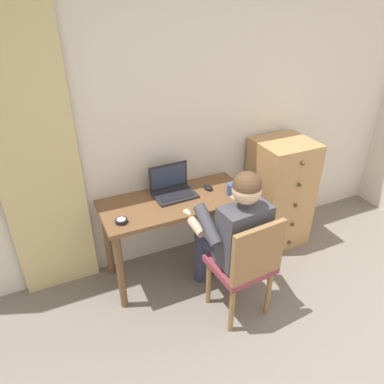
{
  "coord_description": "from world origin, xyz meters",
  "views": [
    {
      "loc": [
        -1.28,
        -0.45,
        2.24
      ],
      "look_at": [
        -0.27,
        1.76,
        0.85
      ],
      "focal_mm": 33.53,
      "sensor_mm": 36.0,
      "label": 1
    }
  ],
  "objects_px": {
    "person_seated": "(233,230)",
    "computer_mouse": "(208,188)",
    "chair": "(246,264)",
    "desk_clock": "(121,221)",
    "desk": "(176,212)",
    "coffee_mug": "(232,189)",
    "dresser": "(279,193)",
    "laptop": "(173,188)"
  },
  "relations": [
    {
      "from": "laptop",
      "to": "computer_mouse",
      "type": "xyz_separation_m",
      "value": [
        0.3,
        -0.05,
        -0.04
      ]
    },
    {
      "from": "coffee_mug",
      "to": "laptop",
      "type": "bearing_deg",
      "value": 154.79
    },
    {
      "from": "chair",
      "to": "person_seated",
      "type": "bearing_deg",
      "value": 94.03
    },
    {
      "from": "person_seated",
      "to": "computer_mouse",
      "type": "xyz_separation_m",
      "value": [
        0.06,
        0.53,
        0.07
      ]
    },
    {
      "from": "desk",
      "to": "person_seated",
      "type": "bearing_deg",
      "value": -62.35
    },
    {
      "from": "laptop",
      "to": "desk_clock",
      "type": "xyz_separation_m",
      "value": [
        -0.5,
        -0.23,
        -0.04
      ]
    },
    {
      "from": "computer_mouse",
      "to": "desk_clock",
      "type": "height_order",
      "value": "computer_mouse"
    },
    {
      "from": "chair",
      "to": "person_seated",
      "type": "height_order",
      "value": "person_seated"
    },
    {
      "from": "person_seated",
      "to": "computer_mouse",
      "type": "bearing_deg",
      "value": 83.49
    },
    {
      "from": "laptop",
      "to": "coffee_mug",
      "type": "xyz_separation_m",
      "value": [
        0.44,
        -0.21,
        -0.0
      ]
    },
    {
      "from": "dresser",
      "to": "desk_clock",
      "type": "xyz_separation_m",
      "value": [
        -1.57,
        -0.18,
        0.24
      ]
    },
    {
      "from": "dresser",
      "to": "desk_clock",
      "type": "distance_m",
      "value": 1.6
    },
    {
      "from": "chair",
      "to": "person_seated",
      "type": "distance_m",
      "value": 0.26
    },
    {
      "from": "person_seated",
      "to": "desk_clock",
      "type": "height_order",
      "value": "person_seated"
    },
    {
      "from": "desk",
      "to": "desk_clock",
      "type": "bearing_deg",
      "value": -164.41
    },
    {
      "from": "desk_clock",
      "to": "coffee_mug",
      "type": "distance_m",
      "value": 0.94
    },
    {
      "from": "desk",
      "to": "coffee_mug",
      "type": "height_order",
      "value": "coffee_mug"
    },
    {
      "from": "chair",
      "to": "laptop",
      "type": "distance_m",
      "value": 0.86
    },
    {
      "from": "chair",
      "to": "computer_mouse",
      "type": "bearing_deg",
      "value": 86.17
    },
    {
      "from": "desk_clock",
      "to": "person_seated",
      "type": "bearing_deg",
      "value": -25.55
    },
    {
      "from": "dresser",
      "to": "person_seated",
      "type": "bearing_deg",
      "value": -147.4
    },
    {
      "from": "computer_mouse",
      "to": "desk",
      "type": "bearing_deg",
      "value": 174.77
    },
    {
      "from": "desk",
      "to": "computer_mouse",
      "type": "distance_m",
      "value": 0.35
    },
    {
      "from": "coffee_mug",
      "to": "chair",
      "type": "bearing_deg",
      "value": -108.78
    },
    {
      "from": "chair",
      "to": "coffee_mug",
      "type": "distance_m",
      "value": 0.66
    },
    {
      "from": "dresser",
      "to": "computer_mouse",
      "type": "height_order",
      "value": "dresser"
    },
    {
      "from": "person_seated",
      "to": "laptop",
      "type": "relative_size",
      "value": 3.47
    },
    {
      "from": "person_seated",
      "to": "laptop",
      "type": "distance_m",
      "value": 0.64
    },
    {
      "from": "laptop",
      "to": "desk",
      "type": "bearing_deg",
      "value": -98.74
    },
    {
      "from": "desk",
      "to": "coffee_mug",
      "type": "bearing_deg",
      "value": -13.44
    },
    {
      "from": "dresser",
      "to": "laptop",
      "type": "xyz_separation_m",
      "value": [
        -1.07,
        0.06,
        0.27
      ]
    },
    {
      "from": "desk_clock",
      "to": "coffee_mug",
      "type": "height_order",
      "value": "coffee_mug"
    },
    {
      "from": "person_seated",
      "to": "coffee_mug",
      "type": "distance_m",
      "value": 0.44
    },
    {
      "from": "computer_mouse",
      "to": "laptop",
      "type": "bearing_deg",
      "value": 156.46
    },
    {
      "from": "chair",
      "to": "laptop",
      "type": "height_order",
      "value": "laptop"
    },
    {
      "from": "desk",
      "to": "laptop",
      "type": "bearing_deg",
      "value": 81.26
    },
    {
      "from": "desk",
      "to": "person_seated",
      "type": "xyz_separation_m",
      "value": [
        0.26,
        -0.49,
        0.06
      ]
    },
    {
      "from": "desk_clock",
      "to": "chair",
      "type": "bearing_deg",
      "value": -35.52
    },
    {
      "from": "person_seated",
      "to": "desk_clock",
      "type": "distance_m",
      "value": 0.82
    },
    {
      "from": "coffee_mug",
      "to": "person_seated",
      "type": "bearing_deg",
      "value": -118.32
    },
    {
      "from": "desk",
      "to": "coffee_mug",
      "type": "distance_m",
      "value": 0.5
    },
    {
      "from": "dresser",
      "to": "chair",
      "type": "xyz_separation_m",
      "value": [
        -0.82,
        -0.71,
        -0.02
      ]
    }
  ]
}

